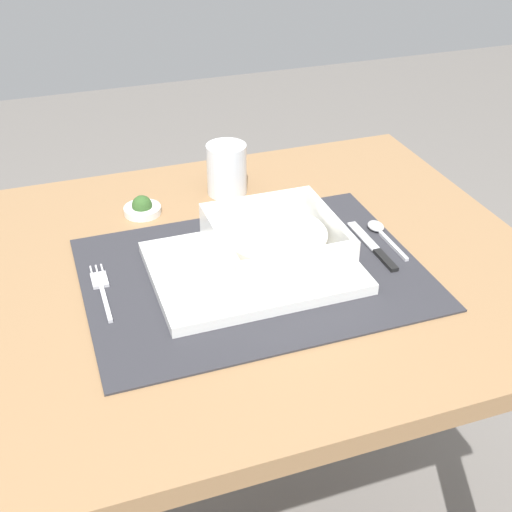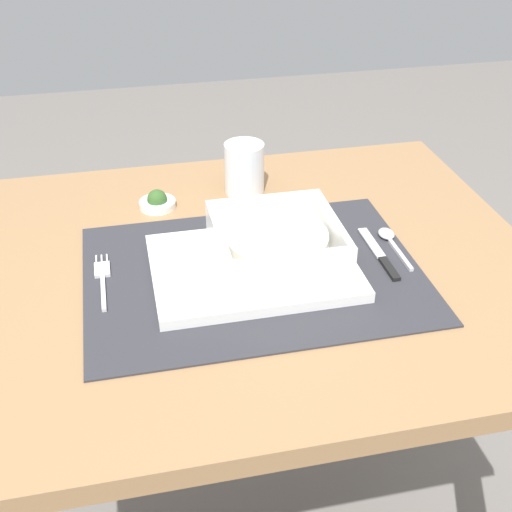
{
  "view_description": "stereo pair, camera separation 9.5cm",
  "coord_description": "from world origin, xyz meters",
  "px_view_note": "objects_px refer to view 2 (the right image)",
  "views": [
    {
      "loc": [
        -0.26,
        -0.79,
        1.28
      ],
      "look_at": [
        0.0,
        -0.03,
        0.77
      ],
      "focal_mm": 47.49,
      "sensor_mm": 36.0,
      "label": 1
    },
    {
      "loc": [
        -0.17,
        -0.81,
        1.28
      ],
      "look_at": [
        0.0,
        -0.03,
        0.77
      ],
      "focal_mm": 47.49,
      "sensor_mm": 36.0,
      "label": 2
    }
  ],
  "objects_px": {
    "porridge_bowl": "(277,245)",
    "drinking_glass": "(244,171)",
    "spoon": "(389,238)",
    "fork": "(103,277)",
    "dining_table": "(249,323)",
    "condiment_saucer": "(157,202)",
    "butter_knife": "(381,257)"
  },
  "relations": [
    {
      "from": "fork",
      "to": "dining_table",
      "type": "bearing_deg",
      "value": 3.52
    },
    {
      "from": "spoon",
      "to": "dining_table",
      "type": "bearing_deg",
      "value": 177.03
    },
    {
      "from": "condiment_saucer",
      "to": "fork",
      "type": "bearing_deg",
      "value": -116.02
    },
    {
      "from": "condiment_saucer",
      "to": "dining_table",
      "type": "bearing_deg",
      "value": -59.28
    },
    {
      "from": "fork",
      "to": "spoon",
      "type": "relative_size",
      "value": 1.2
    },
    {
      "from": "butter_knife",
      "to": "fork",
      "type": "bearing_deg",
      "value": 174.92
    },
    {
      "from": "fork",
      "to": "butter_knife",
      "type": "height_order",
      "value": "butter_knife"
    },
    {
      "from": "porridge_bowl",
      "to": "spoon",
      "type": "relative_size",
      "value": 1.52
    },
    {
      "from": "fork",
      "to": "spoon",
      "type": "xyz_separation_m",
      "value": [
        0.43,
        0.01,
        0.0
      ]
    },
    {
      "from": "porridge_bowl",
      "to": "drinking_glass",
      "type": "bearing_deg",
      "value": 88.98
    },
    {
      "from": "porridge_bowl",
      "to": "fork",
      "type": "relative_size",
      "value": 1.27
    },
    {
      "from": "dining_table",
      "to": "condiment_saucer",
      "type": "xyz_separation_m",
      "value": [
        -0.11,
        0.19,
        0.13
      ]
    },
    {
      "from": "spoon",
      "to": "condiment_saucer",
      "type": "bearing_deg",
      "value": 146.62
    },
    {
      "from": "porridge_bowl",
      "to": "drinking_glass",
      "type": "distance_m",
      "value": 0.25
    },
    {
      "from": "spoon",
      "to": "drinking_glass",
      "type": "relative_size",
      "value": 1.29
    },
    {
      "from": "spoon",
      "to": "porridge_bowl",
      "type": "bearing_deg",
      "value": -173.41
    },
    {
      "from": "porridge_bowl",
      "to": "condiment_saucer",
      "type": "distance_m",
      "value": 0.27
    },
    {
      "from": "porridge_bowl",
      "to": "condiment_saucer",
      "type": "height_order",
      "value": "porridge_bowl"
    },
    {
      "from": "porridge_bowl",
      "to": "dining_table",
      "type": "bearing_deg",
      "value": 138.34
    },
    {
      "from": "spoon",
      "to": "drinking_glass",
      "type": "bearing_deg",
      "value": 126.38
    },
    {
      "from": "butter_knife",
      "to": "dining_table",
      "type": "bearing_deg",
      "value": 168.41
    },
    {
      "from": "dining_table",
      "to": "butter_knife",
      "type": "height_order",
      "value": "butter_knife"
    },
    {
      "from": "drinking_glass",
      "to": "fork",
      "type": "bearing_deg",
      "value": -138.38
    },
    {
      "from": "drinking_glass",
      "to": "dining_table",
      "type": "bearing_deg",
      "value": -100.17
    },
    {
      "from": "spoon",
      "to": "butter_knife",
      "type": "height_order",
      "value": "spoon"
    },
    {
      "from": "porridge_bowl",
      "to": "fork",
      "type": "height_order",
      "value": "porridge_bowl"
    },
    {
      "from": "butter_knife",
      "to": "condiment_saucer",
      "type": "bearing_deg",
      "value": 142.84
    },
    {
      "from": "porridge_bowl",
      "to": "condiment_saucer",
      "type": "xyz_separation_m",
      "value": [
        -0.15,
        0.22,
        -0.03
      ]
    },
    {
      "from": "dining_table",
      "to": "condiment_saucer",
      "type": "distance_m",
      "value": 0.26
    },
    {
      "from": "fork",
      "to": "spoon",
      "type": "bearing_deg",
      "value": 3.63
    },
    {
      "from": "condiment_saucer",
      "to": "spoon",
      "type": "bearing_deg",
      "value": -29.25
    },
    {
      "from": "dining_table",
      "to": "spoon",
      "type": "relative_size",
      "value": 7.56
    }
  ]
}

